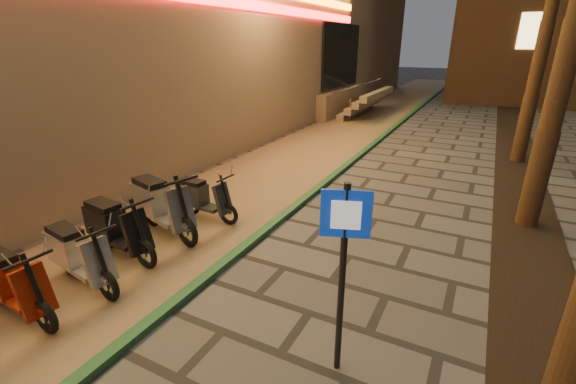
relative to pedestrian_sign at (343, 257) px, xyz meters
The scene contains 9 objects.
parking_strip 9.29m from the pedestrian_sign, 116.52° to the left, with size 3.40×60.00×0.01m, color #8C7251.
green_curb 8.67m from the pedestrian_sign, 106.28° to the left, with size 0.18×60.00×0.10m, color #215932.
planting_strip 4.10m from the pedestrian_sign, 56.83° to the left, with size 1.20×40.00×0.02m, color black.
pedestrian_sign is the anchor object (origin of this frame).
scooter_5 4.42m from the pedestrian_sign, 165.48° to the right, with size 1.56×0.55×1.10m.
scooter_6 4.17m from the pedestrian_sign, behind, with size 1.59×0.64×1.11m.
scooter_7 4.41m from the pedestrian_sign, behind, with size 1.68×0.66×1.18m.
scooter_8 4.59m from the pedestrian_sign, 158.89° to the left, with size 1.85×0.92×1.31m.
scooter_9 4.76m from the pedestrian_sign, 147.59° to the left, with size 1.47×0.51×1.03m.
Camera 1 is at (2.54, -1.43, 3.43)m, focal length 24.00 mm.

